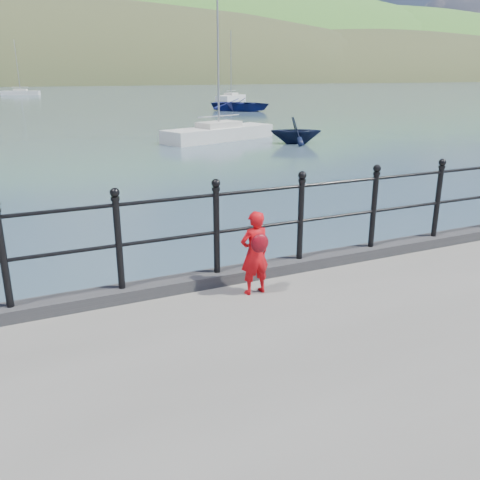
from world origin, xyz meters
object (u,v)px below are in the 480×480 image
launch_navy (296,130)px  sailboat_far (231,98)px  launch_blue (241,104)px  child (255,252)px  railing (169,227)px  sailboat_deep (21,93)px  sailboat_near (219,134)px

launch_navy → sailboat_far: size_ratio=0.29×
sailboat_far → launch_blue: bearing=-153.3°
child → launch_blue: child is taller
railing → sailboat_deep: 90.35m
child → launch_blue: (18.90, 41.60, -0.91)m
railing → launch_blue: railing is taller
railing → sailboat_deep: (1.62, 90.32, -1.48)m
railing → sailboat_deep: bearing=89.0°
railing → launch_blue: bearing=64.3°
launch_blue → child: bearing=-153.6°
sailboat_near → sailboat_deep: bearing=76.7°
railing → child: size_ratio=17.67×
railing → sailboat_deep: size_ratio=2.03×
railing → launch_blue: size_ratio=3.06×
launch_blue → sailboat_deep: (-18.17, 49.20, -0.27)m
child → launch_blue: 45.70m
railing → launch_navy: 21.60m
launch_navy → railing: bearing=168.6°
railing → sailboat_far: sailboat_far is taller
launch_navy → child: bearing=171.2°
child → sailboat_far: bearing=-117.1°
launch_blue → sailboat_near: 22.86m
sailboat_deep → sailboat_far: sailboat_far is taller
railing → sailboat_near: (9.16, 20.89, -1.48)m
launch_blue → sailboat_far: sailboat_far is taller
railing → sailboat_deep: sailboat_deep is taller
railing → sailboat_near: size_ratio=1.97×
launch_blue → launch_navy: launch_navy is taller
child → sailboat_near: 22.94m
sailboat_near → sailboat_far: sailboat_near is taller
launch_navy → sailboat_far: sailboat_far is taller
railing → child: 1.06m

